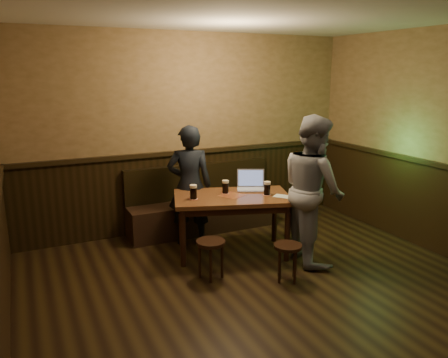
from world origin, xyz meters
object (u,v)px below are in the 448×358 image
pint_left (193,192)px  pint_right (267,188)px  stool_left (211,248)px  person_suit (190,185)px  person_grey (313,189)px  bench (203,209)px  pub_table (232,203)px  pint_mid (225,187)px  stool_right (288,252)px  laptop (251,184)px

pint_left → pint_right: pint_left is taller
pint_right → stool_left: bearing=-158.7°
person_suit → person_grey: bearing=156.9°
pint_right → person_grey: (0.39, -0.41, 0.04)m
pint_right → bench: bearing=109.8°
pub_table → bench: bearing=108.2°
pub_table → pint_mid: bearing=123.0°
person_grey → pub_table: bearing=64.1°
person_suit → stool_right: bearing=132.4°
laptop → person_grey: (0.44, -0.74, 0.06)m
stool_left → stool_right: (0.74, -0.41, -0.02)m
bench → pub_table: size_ratio=1.37×
stool_left → pint_left: pint_left is taller
pub_table → pint_right: bearing=-4.0°
stool_left → person_grey: size_ratio=0.25×
laptop → pub_table: bearing=-129.4°
pub_table → stool_right: (0.21, -0.94, -0.33)m
pint_right → person_grey: person_grey is taller
pub_table → person_grey: person_grey is taller
laptop → pint_right: bearing=-55.6°
pint_mid → stool_left: bearing=-127.0°
stool_right → pint_right: (0.19, 0.77, 0.51)m
pub_table → stool_right: pub_table is taller
stool_right → pint_left: pint_left is taller
stool_right → pint_mid: size_ratio=2.45×
bench → stool_left: bench is taller
person_suit → bench: bearing=-109.6°
person_grey → laptop: bearing=40.7°
pub_table → laptop: laptop is taller
pint_left → pint_mid: bearing=8.2°
stool_left → person_grey: 1.42m
person_grey → pint_right: bearing=53.3°
bench → pub_table: 1.01m
bench → stool_left: 1.57m
pint_right → person_grey: 0.57m
pint_right → person_suit: bearing=136.7°
bench → person_grey: person_grey is taller
pint_mid → pint_right: (0.44, -0.29, 0.00)m
stool_right → person_grey: bearing=32.2°
pint_mid → bench: bearing=87.7°
bench → pint_mid: (-0.03, -0.83, 0.53)m
pint_left → pint_mid: (0.46, 0.07, -0.00)m
stool_left → pint_right: 1.11m
pint_mid → person_suit: person_suit is taller
stool_right → laptop: bearing=82.8°
bench → person_suit: (-0.35, -0.40, 0.49)m
pint_left → person_grey: (1.28, -0.63, 0.04)m
stool_right → person_suit: 1.66m
pub_table → pint_right: size_ratio=9.22×
pub_table → pint_mid: 0.23m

